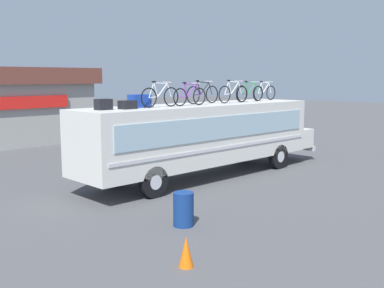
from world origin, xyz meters
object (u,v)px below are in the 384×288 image
(rooftop_bicycle_4, at_px, (233,93))
(rooftop_bicycle_5, at_px, (250,93))
(rooftop_bicycle_1, at_px, (160,96))
(rooftop_bicycle_3, at_px, (203,94))
(trash_bin, at_px, (183,209))
(luggage_bag_1, at_px, (103,104))
(rooftop_bicycle_2, at_px, (190,96))
(bus, at_px, (205,134))
(luggage_bag_3, at_px, (139,101))
(traffic_cone, at_px, (186,252))
(rooftop_bicycle_6, at_px, (265,92))
(luggage_bag_2, at_px, (128,105))

(rooftop_bicycle_4, distance_m, rooftop_bicycle_5, 1.31)
(rooftop_bicycle_1, xyz_separation_m, rooftop_bicycle_3, (2.67, 0.48, 0.01))
(rooftop_bicycle_1, height_order, trash_bin, rooftop_bicycle_1)
(luggage_bag_1, xyz_separation_m, rooftop_bicycle_4, (6.22, -0.27, 0.22))
(rooftop_bicycle_4, bearing_deg, rooftop_bicycle_2, -177.34)
(rooftop_bicycle_1, height_order, rooftop_bicycle_2, rooftop_bicycle_1)
(rooftop_bicycle_1, bearing_deg, bus, 5.11)
(rooftop_bicycle_2, bearing_deg, rooftop_bicycle_3, 24.52)
(luggage_bag_3, relative_size, rooftop_bicycle_3, 0.41)
(bus, height_order, luggage_bag_1, luggage_bag_1)
(rooftop_bicycle_3, height_order, traffic_cone, rooftop_bicycle_3)
(rooftop_bicycle_2, bearing_deg, bus, 15.65)
(rooftop_bicycle_1, distance_m, rooftop_bicycle_2, 1.38)
(luggage_bag_1, relative_size, traffic_cone, 0.75)
(rooftop_bicycle_3, distance_m, trash_bin, 7.19)
(rooftop_bicycle_5, bearing_deg, bus, 178.45)
(luggage_bag_3, relative_size, rooftop_bicycle_6, 0.46)
(rooftop_bicycle_4, distance_m, trash_bin, 7.96)
(rooftop_bicycle_3, bearing_deg, rooftop_bicycle_5, -7.07)
(luggage_bag_3, bearing_deg, luggage_bag_1, -175.30)
(rooftop_bicycle_4, bearing_deg, luggage_bag_3, 175.10)
(rooftop_bicycle_4, bearing_deg, bus, 171.50)
(bus, xyz_separation_m, rooftop_bicycle_5, (2.74, -0.07, 1.59))
(rooftop_bicycle_4, xyz_separation_m, rooftop_bicycle_5, (1.30, 0.14, -0.02))
(rooftop_bicycle_3, bearing_deg, traffic_cone, -137.67)
(luggage_bag_3, xyz_separation_m, rooftop_bicycle_3, (3.29, 0.07, 0.17))
(luggage_bag_1, xyz_separation_m, rooftop_bicycle_3, (4.88, 0.20, 0.22))
(rooftop_bicycle_2, height_order, rooftop_bicycle_6, rooftop_bicycle_6)
(luggage_bag_1, xyz_separation_m, rooftop_bicycle_6, (8.93, 0.13, 0.20))
(rooftop_bicycle_5, bearing_deg, traffic_cone, -148.05)
(rooftop_bicycle_1, distance_m, trash_bin, 5.30)
(trash_bin, bearing_deg, rooftop_bicycle_5, 26.88)
(rooftop_bicycle_1, xyz_separation_m, traffic_cone, (-4.22, -5.79, -3.03))
(luggage_bag_3, relative_size, rooftop_bicycle_2, 0.44)
(bus, relative_size, luggage_bag_2, 22.95)
(traffic_cone, bearing_deg, rooftop_bicycle_1, 53.91)
(rooftop_bicycle_1, bearing_deg, trash_bin, -122.44)
(bus, distance_m, rooftop_bicycle_2, 2.01)
(rooftop_bicycle_6, bearing_deg, luggage_bag_3, -180.00)
(rooftop_bicycle_2, xyz_separation_m, rooftop_bicycle_6, (5.34, 0.52, 0.00))
(trash_bin, xyz_separation_m, traffic_cone, (-1.84, -2.05, -0.13))
(rooftop_bicycle_3, height_order, trash_bin, rooftop_bicycle_3)
(bus, xyz_separation_m, rooftop_bicycle_1, (-2.57, -0.23, 1.60))
(rooftop_bicycle_6, bearing_deg, luggage_bag_1, -179.16)
(rooftop_bicycle_6, height_order, traffic_cone, rooftop_bicycle_6)
(luggage_bag_1, xyz_separation_m, rooftop_bicycle_1, (2.22, -0.28, 0.21))
(rooftop_bicycle_6, bearing_deg, rooftop_bicycle_1, -176.48)
(luggage_bag_1, xyz_separation_m, traffic_cone, (-2.01, -6.07, -2.82))
(luggage_bag_3, xyz_separation_m, rooftop_bicycle_6, (7.34, 0.00, 0.15))
(rooftop_bicycle_6, relative_size, traffic_cone, 2.41)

